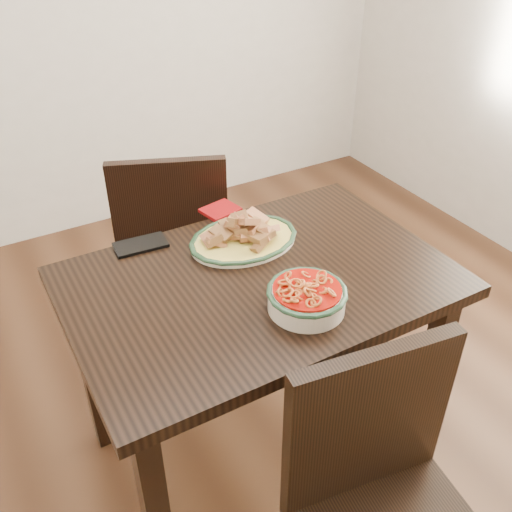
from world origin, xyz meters
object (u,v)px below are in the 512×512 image
chair_far (174,239)px  fish_plate (243,231)px  chair_near (385,504)px  smartphone (141,245)px  noodle_bowl (307,295)px  dining_table (259,306)px

chair_far → fish_plate: (0.05, -0.50, 0.30)m
chair_far → chair_near: same height
fish_plate → smartphone: (-0.29, 0.14, -0.04)m
chair_near → noodle_bowl: (0.06, 0.44, 0.29)m
smartphone → fish_plate: bearing=-22.1°
dining_table → smartphone: size_ratio=6.81×
dining_table → chair_near: size_ratio=1.23×
chair_far → noodle_bowl: bearing=114.6°
chair_near → noodle_bowl: chair_near is taller
noodle_bowl → smartphone: (-0.28, 0.51, -0.04)m
fish_plate → smartphone: fish_plate is taller
fish_plate → noodle_bowl: fish_plate is taller
chair_near → dining_table: bearing=95.7°
dining_table → chair_far: size_ratio=1.23×
chair_near → smartphone: bearing=110.7°
smartphone → noodle_bowl: bearing=-57.0°
smartphone → chair_far: bearing=60.4°
chair_near → fish_plate: size_ratio=2.58×
chair_far → fish_plate: 0.58m
chair_near → fish_plate: 0.86m
fish_plate → noodle_bowl: 0.36m
dining_table → noodle_bowl: (0.04, -0.19, 0.15)m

